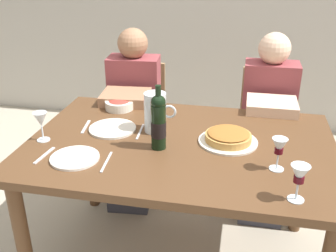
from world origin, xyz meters
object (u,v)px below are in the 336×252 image
object	(u,v)px
wine_glass_right_diner	(299,176)
chair_right	(265,124)
dinner_plate_left_setting	(113,129)
wine_glass_left_diner	(41,120)
chair_left	(139,116)
wine_glass_centre	(279,148)
dinner_plate_right_setting	(75,158)
diner_left	(132,113)
dining_table	(180,158)
baked_tart	(228,137)
diner_right	(268,122)
water_pitcher	(155,115)
salad_bowl	(119,104)
wine_bottle	(158,122)

from	to	relation	value
wine_glass_right_diner	chair_right	bearing A→B (deg)	92.77
dinner_plate_left_setting	wine_glass_left_diner	bearing A→B (deg)	-147.79
wine_glass_left_diner	chair_left	size ratio (longest dim) A/B	0.17
wine_glass_centre	dinner_plate_right_setting	xyz separation A→B (m)	(-0.89, -0.09, -0.10)
dinner_plate_left_setting	wine_glass_right_diner	bearing A→B (deg)	-27.34
diner_left	dinner_plate_right_setting	bearing A→B (deg)	84.80
chair_left	diner_left	bearing A→B (deg)	89.11
dining_table	baked_tart	world-z (taller)	baked_tart
chair_left	diner_right	size ratio (longest dim) A/B	0.75
chair_left	diner_right	bearing A→B (deg)	162.61
dining_table	diner_right	size ratio (longest dim) A/B	1.29
water_pitcher	baked_tart	bearing A→B (deg)	-8.71
wine_glass_right_diner	dinner_plate_left_setting	size ratio (longest dim) A/B	0.61
dinner_plate_left_setting	chair_right	world-z (taller)	chair_right
wine_glass_left_diner	chair_left	world-z (taller)	wine_glass_left_diner
diner_left	chair_right	size ratio (longest dim) A/B	1.33
baked_tart	wine_glass_right_diner	world-z (taller)	wine_glass_right_diner
diner_right	salad_bowl	bearing A→B (deg)	19.64
salad_bowl	diner_left	bearing A→B (deg)	92.41
water_pitcher	diner_left	size ratio (longest dim) A/B	0.18
dinner_plate_right_setting	salad_bowl	bearing A→B (deg)	89.01
dinner_plate_left_setting	chair_left	world-z (taller)	chair_left
wine_glass_centre	diner_left	distance (m)	1.23
wine_bottle	baked_tart	xyz separation A→B (m)	(0.32, 0.12, -0.11)
salad_bowl	baked_tart	bearing A→B (deg)	-25.38
dinner_plate_left_setting	dinner_plate_right_setting	bearing A→B (deg)	-101.01
dinner_plate_left_setting	wine_bottle	bearing A→B (deg)	-27.75
water_pitcher	wine_glass_right_diner	bearing A→B (deg)	-36.51
diner_left	salad_bowl	bearing A→B (deg)	87.15
wine_glass_left_diner	chair_right	size ratio (longest dim) A/B	0.17
wine_glass_right_diner	wine_glass_centre	distance (m)	0.23
dinner_plate_left_setting	chair_right	xyz separation A→B (m)	(0.82, 0.84, -0.27)
chair_right	dinner_plate_right_setting	bearing A→B (deg)	52.58
water_pitcher	dinner_plate_right_setting	world-z (taller)	water_pitcher
dinner_plate_left_setting	salad_bowl	bearing A→B (deg)	100.74
chair_left	wine_glass_centre	bearing A→B (deg)	125.87
wine_glass_left_diner	dinner_plate_left_setting	bearing A→B (deg)	32.21
wine_bottle	chair_right	distance (m)	1.20
dinner_plate_left_setting	dinner_plate_right_setting	world-z (taller)	same
chair_left	diner_left	world-z (taller)	diner_left
dining_table	chair_left	distance (m)	1.00
baked_tart	salad_bowl	distance (m)	0.73
water_pitcher	dinner_plate_left_setting	size ratio (longest dim) A/B	0.84
wine_glass_centre	wine_bottle	bearing A→B (deg)	170.33
dining_table	chair_right	distance (m)	1.03
diner_left	wine_bottle	bearing A→B (deg)	110.80
dining_table	wine_glass_right_diner	size ratio (longest dim) A/B	9.99
wine_glass_right_diner	diner_right	xyz separation A→B (m)	(-0.06, 1.06, -0.25)
baked_tart	wine_glass_left_diner	xyz separation A→B (m)	(-0.90, -0.16, 0.08)
salad_bowl	wine_glass_left_diner	bearing A→B (deg)	-117.14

